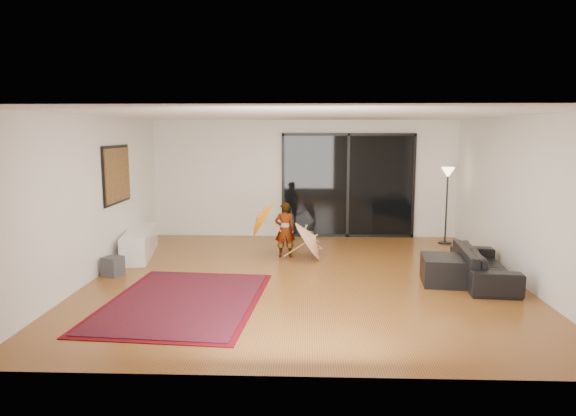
{
  "coord_description": "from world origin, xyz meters",
  "views": [
    {
      "loc": [
        0.05,
        -8.35,
        2.45
      ],
      "look_at": [
        -0.28,
        0.61,
        1.1
      ],
      "focal_mm": 32.0,
      "sensor_mm": 36.0,
      "label": 1
    }
  ],
  "objects_px": {
    "ottoman": "(447,270)",
    "child": "(285,230)",
    "media_console": "(140,243)",
    "sofa": "(484,265)"
  },
  "relations": [
    {
      "from": "sofa",
      "to": "ottoman",
      "type": "xyz_separation_m",
      "value": [
        -0.63,
        -0.12,
        -0.06
      ]
    },
    {
      "from": "media_console",
      "to": "ottoman",
      "type": "distance_m",
      "value": 5.82
    },
    {
      "from": "sofa",
      "to": "child",
      "type": "bearing_deg",
      "value": 70.49
    },
    {
      "from": "media_console",
      "to": "ottoman",
      "type": "height_order",
      "value": "media_console"
    },
    {
      "from": "media_console",
      "to": "ottoman",
      "type": "bearing_deg",
      "value": -26.19
    },
    {
      "from": "ottoman",
      "to": "child",
      "type": "height_order",
      "value": "child"
    },
    {
      "from": "sofa",
      "to": "ottoman",
      "type": "height_order",
      "value": "sofa"
    },
    {
      "from": "media_console",
      "to": "child",
      "type": "xyz_separation_m",
      "value": [
        2.88,
        -0.0,
        0.28
      ]
    },
    {
      "from": "media_console",
      "to": "child",
      "type": "bearing_deg",
      "value": -9.51
    },
    {
      "from": "sofa",
      "to": "child",
      "type": "relative_size",
      "value": 1.75
    }
  ]
}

